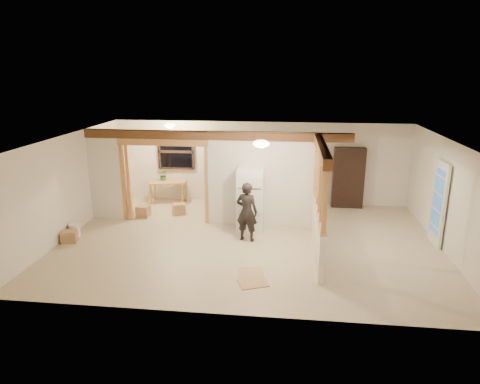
# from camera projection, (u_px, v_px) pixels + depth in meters

# --- Properties ---
(floor) EXTENTS (9.00, 6.50, 0.01)m
(floor) POSITION_uv_depth(u_px,v_px,m) (249.00, 241.00, 10.39)
(floor) COLOR #C4B291
(floor) RESTS_ON ground
(ceiling) EXTENTS (9.00, 6.50, 0.01)m
(ceiling) POSITION_uv_depth(u_px,v_px,m) (249.00, 139.00, 9.69)
(ceiling) COLOR white
(wall_back) EXTENTS (9.00, 0.01, 2.50)m
(wall_back) POSITION_uv_depth(u_px,v_px,m) (259.00, 163.00, 13.14)
(wall_back) COLOR silver
(wall_back) RESTS_ON floor
(wall_front) EXTENTS (9.00, 0.01, 2.50)m
(wall_front) POSITION_uv_depth(u_px,v_px,m) (230.00, 247.00, 6.94)
(wall_front) COLOR silver
(wall_front) RESTS_ON floor
(wall_left) EXTENTS (0.01, 6.50, 2.50)m
(wall_left) POSITION_uv_depth(u_px,v_px,m) (68.00, 186.00, 10.54)
(wall_left) COLOR silver
(wall_left) RESTS_ON floor
(wall_right) EXTENTS (0.01, 6.50, 2.50)m
(wall_right) POSITION_uv_depth(u_px,v_px,m) (450.00, 198.00, 9.53)
(wall_right) COLOR silver
(wall_right) RESTS_ON floor
(partition_left_stub) EXTENTS (0.90, 0.12, 2.50)m
(partition_left_stub) POSITION_uv_depth(u_px,v_px,m) (106.00, 175.00, 11.64)
(partition_left_stub) COLOR silver
(partition_left_stub) RESTS_ON floor
(partition_center) EXTENTS (2.80, 0.12, 2.50)m
(partition_center) POSITION_uv_depth(u_px,v_px,m) (261.00, 179.00, 11.16)
(partition_center) COLOR silver
(partition_center) RESTS_ON floor
(doorway_frame) EXTENTS (2.46, 0.14, 2.20)m
(doorway_frame) POSITION_uv_depth(u_px,v_px,m) (165.00, 182.00, 11.49)
(doorway_frame) COLOR tan
(doorway_frame) RESTS_ON floor
(header_beam_back) EXTENTS (7.00, 0.18, 0.22)m
(header_beam_back) POSITION_uv_depth(u_px,v_px,m) (215.00, 135.00, 10.98)
(header_beam_back) COLOR brown
(header_beam_back) RESTS_ON ceiling
(header_beam_right) EXTENTS (0.18, 3.30, 0.22)m
(header_beam_right) POSITION_uv_depth(u_px,v_px,m) (322.00, 149.00, 9.16)
(header_beam_right) COLOR brown
(header_beam_right) RESTS_ON ceiling
(pony_wall) EXTENTS (0.12, 3.20, 1.00)m
(pony_wall) POSITION_uv_depth(u_px,v_px,m) (317.00, 231.00, 9.69)
(pony_wall) COLOR silver
(pony_wall) RESTS_ON floor
(stud_partition) EXTENTS (0.14, 3.20, 1.32)m
(stud_partition) POSITION_uv_depth(u_px,v_px,m) (320.00, 181.00, 9.36)
(stud_partition) COLOR tan
(stud_partition) RESTS_ON pony_wall
(window_back) EXTENTS (1.12, 0.10, 1.10)m
(window_back) POSITION_uv_depth(u_px,v_px,m) (176.00, 152.00, 13.27)
(window_back) COLOR black
(window_back) RESTS_ON wall_back
(french_door) EXTENTS (0.12, 0.86, 2.00)m
(french_door) POSITION_uv_depth(u_px,v_px,m) (439.00, 203.00, 9.99)
(french_door) COLOR white
(french_door) RESTS_ON floor
(ceiling_dome_main) EXTENTS (0.36, 0.36, 0.16)m
(ceiling_dome_main) POSITION_uv_depth(u_px,v_px,m) (261.00, 144.00, 9.19)
(ceiling_dome_main) COLOR #FFEABF
(ceiling_dome_main) RESTS_ON ceiling
(ceiling_dome_util) EXTENTS (0.32, 0.32, 0.14)m
(ceiling_dome_util) POSITION_uv_depth(u_px,v_px,m) (170.00, 125.00, 12.17)
(ceiling_dome_util) COLOR #FFEABF
(ceiling_dome_util) RESTS_ON ceiling
(hanging_bulb) EXTENTS (0.07, 0.07, 0.07)m
(hanging_bulb) POSITION_uv_depth(u_px,v_px,m) (181.00, 140.00, 11.53)
(hanging_bulb) COLOR #FFD88C
(hanging_bulb) RESTS_ON ceiling
(refrigerator) EXTENTS (0.67, 0.65, 1.63)m
(refrigerator) POSITION_uv_depth(u_px,v_px,m) (251.00, 199.00, 10.94)
(refrigerator) COLOR white
(refrigerator) RESTS_ON floor
(woman) EXTENTS (0.60, 0.47, 1.46)m
(woman) POSITION_uv_depth(u_px,v_px,m) (247.00, 212.00, 10.25)
(woman) COLOR black
(woman) RESTS_ON floor
(work_table) EXTENTS (1.17, 0.76, 0.68)m
(work_table) POSITION_uv_depth(u_px,v_px,m) (168.00, 192.00, 13.31)
(work_table) COLOR tan
(work_table) RESTS_ON floor
(potted_plant) EXTENTS (0.31, 0.27, 0.33)m
(potted_plant) POSITION_uv_depth(u_px,v_px,m) (163.00, 175.00, 13.27)
(potted_plant) COLOR #2D5423
(potted_plant) RESTS_ON work_table
(shop_vac) EXTENTS (0.55, 0.55, 0.61)m
(shop_vac) POSITION_uv_depth(u_px,v_px,m) (123.00, 202.00, 12.42)
(shop_vac) COLOR #AE1D0C
(shop_vac) RESTS_ON floor
(bookshelf) EXTENTS (0.91, 0.30, 1.82)m
(bookshelf) POSITION_uv_depth(u_px,v_px,m) (348.00, 178.00, 12.72)
(bookshelf) COLOR black
(bookshelf) RESTS_ON floor
(bucket) EXTENTS (0.35, 0.35, 0.34)m
(bucket) POSITION_uv_depth(u_px,v_px,m) (75.00, 230.00, 10.62)
(bucket) COLOR silver
(bucket) RESTS_ON floor
(box_util_a) EXTENTS (0.44, 0.41, 0.30)m
(box_util_a) POSITION_uv_depth(u_px,v_px,m) (179.00, 209.00, 12.31)
(box_util_a) COLOR #A97B52
(box_util_a) RESTS_ON floor
(box_util_b) EXTENTS (0.36, 0.36, 0.32)m
(box_util_b) POSITION_uv_depth(u_px,v_px,m) (143.00, 211.00, 12.08)
(box_util_b) COLOR #A97B52
(box_util_b) RESTS_ON floor
(box_front) EXTENTS (0.41, 0.37, 0.28)m
(box_front) POSITION_uv_depth(u_px,v_px,m) (69.00, 237.00, 10.29)
(box_front) COLOR #A97B52
(box_front) RESTS_ON floor
(floor_panel_near) EXTENTS (0.58, 0.58, 0.02)m
(floor_panel_near) POSITION_uv_depth(u_px,v_px,m) (251.00, 273.00, 8.74)
(floor_panel_near) COLOR tan
(floor_panel_near) RESTS_ON floor
(floor_panel_far) EXTENTS (0.68, 0.62, 0.02)m
(floor_panel_far) POSITION_uv_depth(u_px,v_px,m) (253.00, 283.00, 8.35)
(floor_panel_far) COLOR tan
(floor_panel_far) RESTS_ON floor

